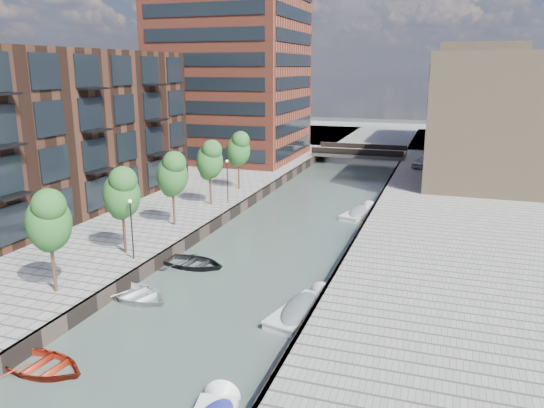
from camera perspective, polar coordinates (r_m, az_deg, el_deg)
The scene contains 23 objects.
water at distance 48.41m, azimuth 3.11°, elevation -1.69°, with size 300.00×300.00×0.00m, color #38473F.
quay_right at distance 46.82m, azimuth 22.36°, elevation -2.72°, with size 20.00×140.00×1.00m, color gray.
quay_wall_left at distance 50.17m, azimuth -3.60°, elevation -0.52°, with size 0.25×140.00×1.00m, color #332823.
quay_wall_right at distance 47.09m, azimuth 10.29°, elevation -1.74°, with size 0.25×140.00×1.00m, color #332823.
far_closure at distance 106.35m, azimuth 11.89°, elevation 7.19°, with size 80.00×40.00×1.00m, color gray.
apartment_block at distance 47.82m, azimuth -24.26°, elevation 6.65°, with size 8.00×38.00×14.00m, color black.
tower at distance 75.77m, azimuth -4.35°, elevation 16.37°, with size 18.00×18.00×30.00m, color brown.
tan_block_near at distance 67.16m, azimuth 21.94°, elevation 8.79°, with size 12.00×25.00×14.00m, color #927859.
tan_block_far at distance 93.02m, azimuth 21.23°, elevation 10.79°, with size 12.00×20.00×16.00m, color #927859.
bridge at distance 78.75m, azimuth 9.42°, elevation 5.48°, with size 13.00×6.00×1.30m.
tree_2 at distance 31.95m, azimuth -22.92°, elevation -1.50°, with size 2.50×2.50×5.95m.
tree_3 at distance 37.28m, azimuth -15.90°, elevation 1.27°, with size 2.50×2.50×5.95m.
tree_4 at distance 43.08m, azimuth -10.69°, elevation 3.31°, with size 2.50×2.50×5.95m.
tree_5 at distance 49.20m, azimuth -6.73°, elevation 4.84°, with size 2.50×2.50×5.95m.
tree_6 at distance 55.53m, azimuth -3.65°, elevation 6.01°, with size 2.50×2.50×5.95m.
lamp_1 at distance 36.21m, azimuth -14.88°, elevation -1.98°, with size 0.24×0.24×4.12m.
lamp_2 at distance 49.90m, azimuth -4.83°, elevation 2.93°, with size 0.24×0.24×4.12m.
sloop_2 at distance 27.62m, azimuth -23.55°, elevation -16.05°, with size 3.31×4.63×0.96m, color maroon.
sloop_3 at distance 33.37m, azimuth -14.42°, elevation -9.82°, with size 3.50×4.90×1.02m, color silver.
sloop_4 at distance 37.70m, azimuth -8.59°, elevation -6.63°, with size 3.50×4.89×1.01m, color black.
motorboat_1 at distance 30.61m, azimuth 3.43°, elevation -11.21°, with size 3.04×5.71×1.81m.
motorboat_4 at distance 50.45m, azimuth 9.45°, elevation -0.96°, with size 2.99×5.37×1.70m.
car at distance 70.65m, azimuth 16.04°, elevation 4.35°, with size 1.69×4.21×1.43m, color #A4A7A9.
Camera 1 is at (12.30, -4.83, 13.49)m, focal length 35.00 mm.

